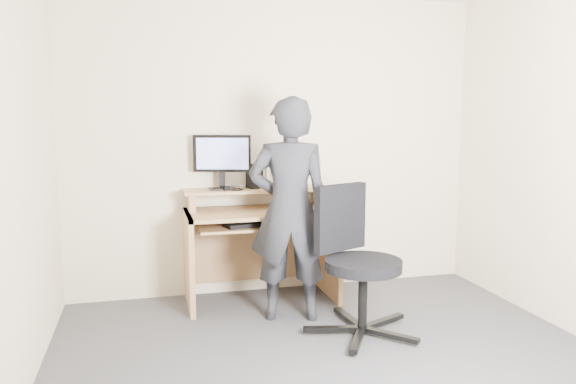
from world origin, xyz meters
name	(u,v)px	position (x,y,z in m)	size (l,w,h in m)	color
ground	(346,378)	(0.00, 0.00, 0.00)	(3.50, 3.50, 0.00)	#4C4D51
back_wall	(276,146)	(0.00, 1.75, 1.25)	(3.50, 0.02, 2.50)	beige
desk	(259,233)	(-0.20, 1.53, 0.55)	(1.20, 0.60, 0.91)	tan
monitor	(222,157)	(-0.49, 1.60, 1.17)	(0.45, 0.16, 0.44)	black
external_drive	(253,176)	(-0.24, 1.60, 1.01)	(0.07, 0.13, 0.20)	black
travel_mug	(265,178)	(-0.13, 1.61, 1.00)	(0.08, 0.08, 0.17)	#B5B5BA
smartphone	(294,186)	(0.11, 1.60, 0.92)	(0.07, 0.13, 0.01)	black
charger	(226,188)	(-0.47, 1.53, 0.93)	(0.04, 0.04, 0.04)	black
headphones	(233,187)	(-0.39, 1.65, 0.92)	(0.16, 0.16, 0.02)	silver
keyboard	(253,223)	(-0.28, 1.36, 0.67)	(0.46, 0.18, 0.03)	black
mouse	(299,209)	(0.09, 1.35, 0.77)	(0.10, 0.06, 0.04)	black
office_chair	(355,255)	(0.30, 0.66, 0.55)	(0.79, 0.78, 1.00)	black
person	(289,210)	(-0.08, 1.02, 0.82)	(0.60, 0.39, 1.64)	black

